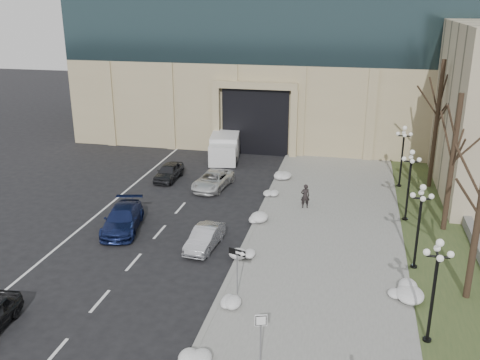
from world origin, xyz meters
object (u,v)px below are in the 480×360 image
Objects in this scene: box_truck at (225,146)px; one_way_sign at (240,259)px; car_e at (169,172)px; lamppost_b at (420,215)px; keep_sign at (261,328)px; pedestrian at (305,196)px; lamppost_a at (435,277)px; lamppost_d at (403,148)px; car_d at (213,180)px; car_b at (205,238)px; car_c at (123,219)px; lamppost_c at (410,176)px.

box_truck is 2.83× the size of one_way_sign.
lamppost_b is at bearing -31.43° from car_e.
keep_sign is 11.53m from lamppost_b.
lamppost_a reaches higher than pedestrian.
lamppost_d reaches higher than box_truck.
box_truck is 15.62m from lamppost_d.
keep_sign reaches higher than car_d.
one_way_sign is 9.68m from lamppost_b.
lamppost_a reaches higher than car_b.
lamppost_a reaches higher than car_c.
pedestrian is at bearing -13.50° from car_d.
car_b is 8.67m from pedestrian.
lamppost_d is at bearing -27.49° from box_truck.
lamppost_b is (17.11, -1.35, 2.35)m from car_c.
box_truck reaches higher than car_d.
car_e is 18.24m from one_way_sign.
lamppost_b is (14.70, -17.88, 2.03)m from box_truck.
pedestrian is at bearing 16.11° from car_c.
lamppost_c is (13.67, -3.32, 2.45)m from car_d.
lamppost_c reaches higher than car_c.
box_truck reaches higher than car_b.
lamppost_d is (6.54, 22.40, 1.40)m from keep_sign.
lamppost_d is (14.70, -4.88, 2.03)m from box_truck.
lamppost_d is (0.00, 6.50, 0.00)m from lamppost_c.
lamppost_a reaches higher than one_way_sign.
car_b is 10.70m from keep_sign.
car_d is 4.05m from car_e.
car_c is 9.14m from car_d.
lamppost_a is at bearing -90.00° from lamppost_b.
one_way_sign is 8.63m from lamppost_a.
one_way_sign is 14.05m from lamppost_c.
lamppost_d is at bearing 20.27° from car_d.
car_c is at bearing -163.27° from lamppost_c.
lamppost_b is (17.55, -10.98, 2.43)m from car_e.
car_c is 1.05× the size of lamppost_d.
car_e is 0.54× the size of box_truck.
car_b is at bearing 150.39° from lamppost_a.
car_c is at bearing -86.80° from car_e.
keep_sign is (1.85, -4.67, -0.39)m from one_way_sign.
keep_sign is 23.37m from lamppost_d.
car_b is at bearing 179.84° from lamppost_b.
pedestrian reaches higher than car_c.
car_c is 2.98× the size of pedestrian.
car_d is at bearing -91.81° from box_truck.
lamppost_b is (8.39, 4.72, 1.01)m from one_way_sign.
lamppost_b and lamppost_d have the same top height.
car_c is at bearing 117.34° from keep_sign.
box_truck is 28.55m from lamppost_a.
lamppost_d reaches higher than car_e.
lamppost_a reaches higher than car_d.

